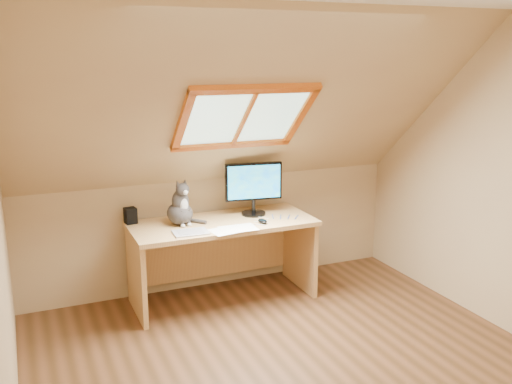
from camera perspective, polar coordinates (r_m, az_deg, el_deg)
ground at (r=4.00m, az=4.81°, el=-17.97°), size 3.50×3.50×0.00m
room_shell at (r=3.39m, az=6.03°, el=2.30°), size 3.52×3.52×2.41m
desk at (r=4.97m, az=-3.64°, el=-5.16°), size 1.55×0.68×0.71m
monitor at (r=4.96m, az=-0.24°, el=0.69°), size 0.50×0.21×0.46m
cat at (r=4.76m, az=-7.59°, el=-1.60°), size 0.26×0.30×0.39m
desk_speaker at (r=4.87m, az=-12.44°, el=-2.32°), size 0.10×0.10×0.13m
graphics_tablet at (r=4.55m, az=-6.55°, el=-4.03°), size 0.28×0.21×0.01m
mouse at (r=4.77m, az=0.65°, el=-2.94°), size 0.07×0.12×0.04m
papers at (r=4.60m, az=-2.72°, el=-3.83°), size 0.33×0.27×0.00m
cables at (r=4.90m, az=1.98°, el=-2.67°), size 0.51×0.26×0.01m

